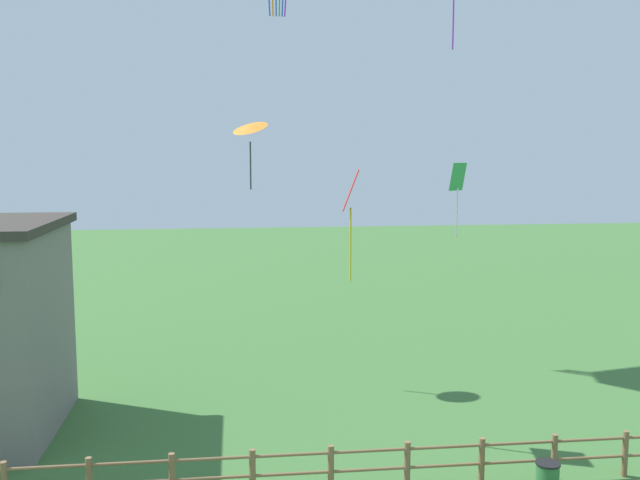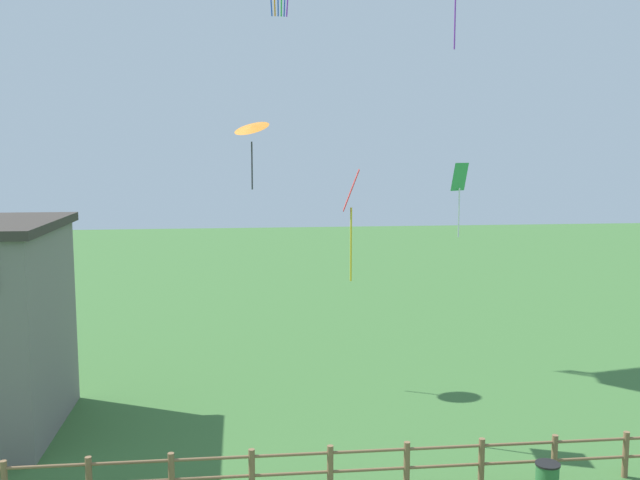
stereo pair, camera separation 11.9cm
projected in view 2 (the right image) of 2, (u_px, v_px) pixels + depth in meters
wooden_fence at (330, 466)px, 15.61m from camera, size 17.28×0.14×1.09m
kite_orange_delta at (252, 128)px, 23.10m from camera, size 1.61×1.60×2.29m
kite_red_diamond at (351, 201)px, 18.55m from camera, size 0.54×0.88×2.94m
kite_green_diamond at (460, 185)px, 24.83m from camera, size 0.71×0.56×2.60m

